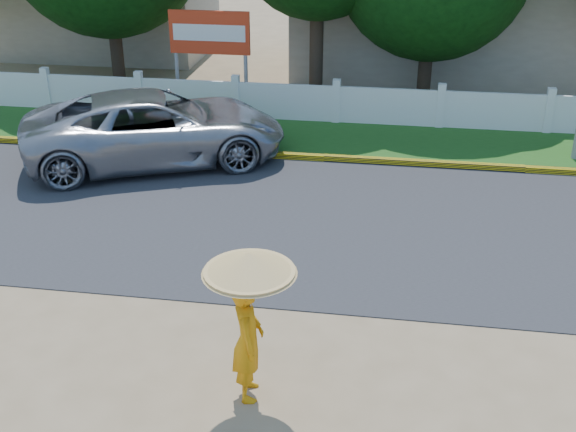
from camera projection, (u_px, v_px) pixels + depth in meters
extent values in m
plane|color=#9E8460|center=(269.00, 344.00, 11.40)|extent=(120.00, 120.00, 0.00)
cube|color=#38383A|center=(306.00, 220.00, 15.40)|extent=(60.00, 7.00, 0.02)
cube|color=#2D601E|center=(331.00, 138.00, 20.08)|extent=(60.00, 3.50, 0.03)
cube|color=yellow|center=(324.00, 158.00, 18.53)|extent=(40.00, 0.18, 0.16)
cube|color=silver|center=(336.00, 105.00, 21.13)|extent=(40.00, 0.10, 1.10)
cube|color=#B7AD99|center=(436.00, 26.00, 26.32)|extent=(10.00, 6.00, 3.20)
cube|color=#B7AD99|center=(108.00, 17.00, 29.09)|extent=(8.00, 5.00, 2.80)
imported|color=#9C9DA3|center=(156.00, 128.00, 18.16)|extent=(7.15, 5.32, 1.81)
imported|color=orange|center=(248.00, 340.00, 9.93)|extent=(0.56, 0.74, 1.85)
cylinder|color=gray|center=(250.00, 296.00, 9.61)|extent=(0.03, 0.03, 1.20)
cone|color=tan|center=(249.00, 263.00, 9.39)|extent=(1.27, 1.27, 0.31)
cylinder|color=gray|center=(177.00, 73.00, 22.63)|extent=(0.12, 0.12, 2.00)
cylinder|color=gray|center=(246.00, 76.00, 22.32)|extent=(0.12, 0.12, 2.00)
cube|color=red|center=(209.00, 32.00, 21.91)|extent=(2.50, 0.12, 1.30)
cube|color=silver|center=(209.00, 33.00, 21.86)|extent=(2.25, 0.02, 0.49)
cylinder|color=#473828|center=(426.00, 58.00, 23.09)|extent=(0.44, 0.44, 2.63)
cylinder|color=#473828|center=(115.00, 37.00, 24.83)|extent=(0.44, 0.44, 3.09)
cylinder|color=#473828|center=(316.00, 41.00, 23.03)|extent=(0.44, 0.44, 3.66)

